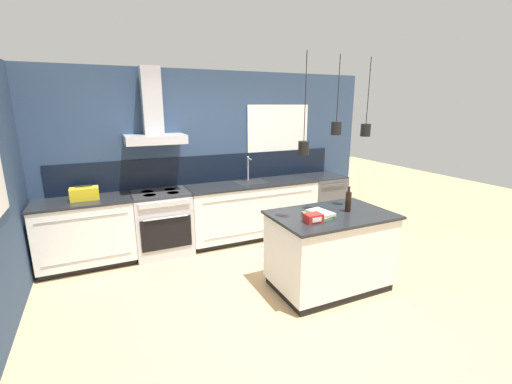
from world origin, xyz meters
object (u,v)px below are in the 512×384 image
book_stack (319,214)px  bottle_on_island (348,201)px  oven_range (162,223)px  red_supply_box (313,218)px  dishwasher (322,201)px  yellow_toolbox (84,194)px

book_stack → bottle_on_island: bearing=2.9°
oven_range → book_stack: book_stack is taller
bottle_on_island → red_supply_box: (-0.57, -0.14, -0.08)m
oven_range → red_supply_box: 2.37m
oven_range → bottle_on_island: bearing=-45.2°
dishwasher → book_stack: (-1.38, -1.84, 0.48)m
yellow_toolbox → book_stack: bearing=-38.1°
bottle_on_island → book_stack: bottle_on_island is taller
oven_range → dishwasher: bearing=0.1°
dishwasher → red_supply_box: (-1.54, -1.96, 0.50)m
book_stack → yellow_toolbox: size_ratio=1.09×
yellow_toolbox → dishwasher: bearing=-0.0°
oven_range → yellow_toolbox: 1.09m
book_stack → dishwasher: bearing=53.3°
dishwasher → book_stack: bearing=-126.7°
book_stack → red_supply_box: size_ratio=2.04×
bottle_on_island → book_stack: (-0.41, -0.02, -0.09)m
dishwasher → bottle_on_island: (-0.97, -1.82, 0.58)m
oven_range → bottle_on_island: (1.80, -1.82, 0.58)m
dishwasher → yellow_toolbox: (-3.72, 0.00, 0.54)m
oven_range → bottle_on_island: 2.62m
oven_range → book_stack: size_ratio=2.45×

